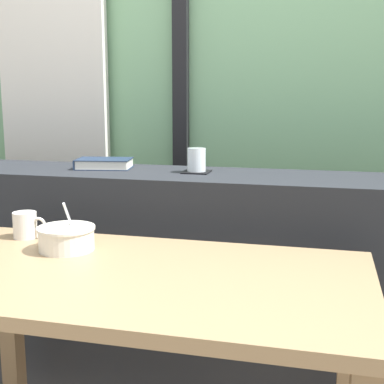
# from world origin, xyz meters

# --- Properties ---
(outdoor_backdrop) EXTENTS (4.80, 0.08, 2.80)m
(outdoor_backdrop) POSITION_xyz_m (0.00, 1.20, 1.40)
(outdoor_backdrop) COLOR #7AAD7F
(outdoor_backdrop) RESTS_ON ground
(curtain_left_panel) EXTENTS (0.56, 0.06, 2.50)m
(curtain_left_panel) POSITION_xyz_m (-0.78, 1.10, 1.25)
(curtain_left_panel) COLOR silver
(curtain_left_panel) RESTS_ON ground
(window_divider_post) EXTENTS (0.07, 0.05, 2.60)m
(window_divider_post) POSITION_xyz_m (-0.13, 1.13, 1.30)
(window_divider_post) COLOR black
(window_divider_post) RESTS_ON ground
(dark_console_ledge) EXTENTS (2.80, 0.39, 0.85)m
(dark_console_ledge) POSITION_xyz_m (0.00, 0.55, 0.43)
(dark_console_ledge) COLOR #23262B
(dark_console_ledge) RESTS_ON ground
(breakfast_table) EXTENTS (1.24, 0.67, 0.68)m
(breakfast_table) POSITION_xyz_m (0.07, -0.09, 0.58)
(breakfast_table) COLOR #826849
(breakfast_table) RESTS_ON ground
(coaster_square) EXTENTS (0.10, 0.10, 0.00)m
(coaster_square) POSITION_xyz_m (0.08, 0.57, 0.86)
(coaster_square) COLOR black
(coaster_square) RESTS_ON dark_console_ledge
(juice_glass) EXTENTS (0.07, 0.07, 0.09)m
(juice_glass) POSITION_xyz_m (0.08, 0.57, 0.90)
(juice_glass) COLOR white
(juice_glass) RESTS_ON coaster_square
(closed_book) EXTENTS (0.23, 0.17, 0.04)m
(closed_book) POSITION_xyz_m (-0.31, 0.59, 0.87)
(closed_book) COLOR #1E2D47
(closed_book) RESTS_ON dark_console_ledge
(soup_bowl) EXTENTS (0.17, 0.17, 0.15)m
(soup_bowl) POSITION_xyz_m (-0.20, 0.05, 0.72)
(soup_bowl) COLOR silver
(soup_bowl) RESTS_ON breakfast_table
(ceramic_mug) EXTENTS (0.11, 0.08, 0.08)m
(ceramic_mug) POSITION_xyz_m (-0.39, 0.14, 0.73)
(ceramic_mug) COLOR silver
(ceramic_mug) RESTS_ON breakfast_table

